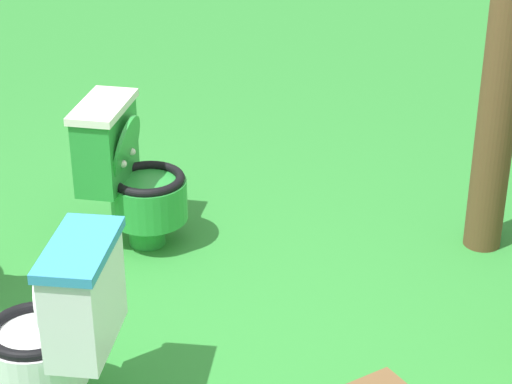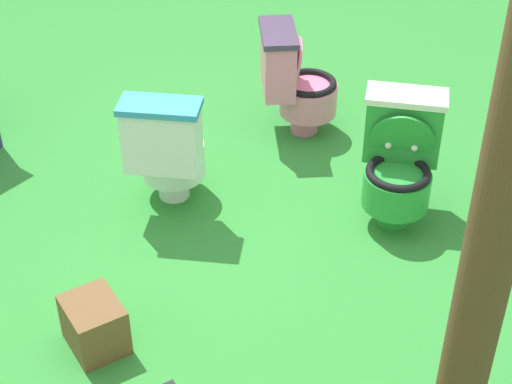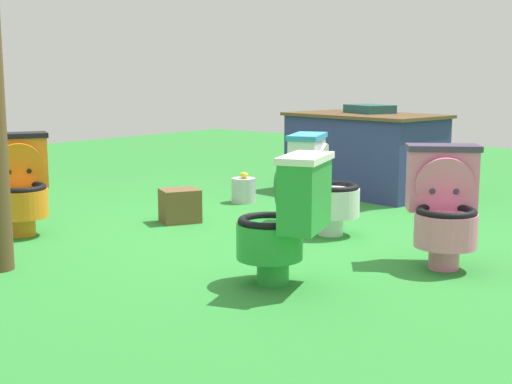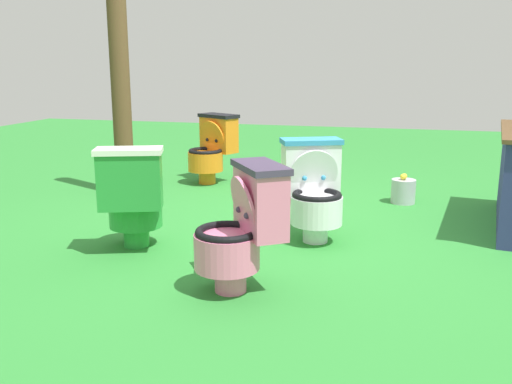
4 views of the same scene
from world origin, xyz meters
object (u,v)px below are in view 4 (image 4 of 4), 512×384
Objects in this scene: wooden_post at (120,81)px; lemon_bucket at (403,191)px; toilet_white at (314,189)px; toilet_pink at (242,227)px; small_crate at (295,187)px; toilet_green at (133,197)px; toilet_orange at (212,148)px.

wooden_post is 2.83m from lemon_bucket.
toilet_pink is at bearing 54.22° from toilet_white.
wooden_post is at bearing 6.91° from toilet_pink.
lemon_bucket is (-0.18, 0.97, -0.01)m from small_crate.
small_crate is at bearing 44.36° from toilet_green.
toilet_orange reaches higher than small_crate.
toilet_pink is 0.33× the size of wooden_post.
toilet_green is (2.25, 0.22, 0.00)m from toilet_orange.
lemon_bucket reaches higher than small_crate.
wooden_post reaches higher than toilet_orange.
toilet_orange is 1.00× the size of toilet_green.
wooden_post is at bearing -84.55° from small_crate.
toilet_white is at bearing 157.07° from toilet_orange.
toilet_green reaches higher than small_crate.
toilet_orange is 1.21m from small_crate.
toilet_white is at bearing 6.23° from toilet_green.
toilet_pink is at bearing 140.56° from toilet_orange.
toilet_green is (0.56, -1.15, 0.00)m from toilet_white.
wooden_post reaches higher than toilet_pink.
toilet_orange is 1.22m from wooden_post.
toilet_pink reaches higher than small_crate.
wooden_post reaches higher than small_crate.
wooden_post is at bearing 99.95° from toilet_green.
lemon_bucket is at bearing 97.30° from wooden_post.
toilet_pink is at bearing 3.00° from small_crate.
toilet_white is (-1.05, 0.23, 0.00)m from toilet_pink.
small_crate is 0.99m from lemon_bucket.
toilet_orange and toilet_green have the same top height.
toilet_white is (1.69, 1.37, 0.00)m from toilet_orange.
toilet_white reaches higher than lemon_bucket.
toilet_green is 1.86m from small_crate.
toilet_orange is at bearing -119.97° from small_crate.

